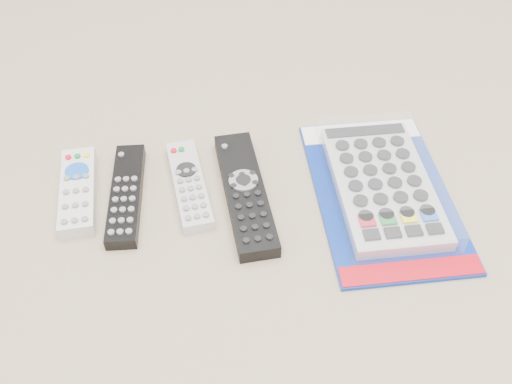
{
  "coord_description": "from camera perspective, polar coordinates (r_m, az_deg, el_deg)",
  "views": [
    {
      "loc": [
        -0.05,
        -0.56,
        0.6
      ],
      "look_at": [
        0.02,
        -0.02,
        0.01
      ],
      "focal_mm": 40.0,
      "sensor_mm": 36.0,
      "label": 1
    }
  ],
  "objects": [
    {
      "name": "remote_slim_black",
      "position": [
        0.83,
        -12.86,
        -0.23
      ],
      "size": [
        0.05,
        0.19,
        0.02
      ],
      "rotation": [
        0.0,
        0.0,
        -0.06
      ],
      "color": "black",
      "rests_on": "ground"
    },
    {
      "name": "remote_large_black",
      "position": [
        0.81,
        -1.09,
        -0.05
      ],
      "size": [
        0.07,
        0.23,
        0.03
      ],
      "rotation": [
        0.0,
        0.0,
        0.05
      ],
      "color": "black",
      "rests_on": "ground"
    },
    {
      "name": "remote_small_grey",
      "position": [
        0.85,
        -17.38,
        0.13
      ],
      "size": [
        0.05,
        0.16,
        0.02
      ],
      "rotation": [
        0.0,
        0.0,
        0.04
      ],
      "color": "silver",
      "rests_on": "ground"
    },
    {
      "name": "remote_silver_dvd",
      "position": [
        0.82,
        -6.7,
        0.76
      ],
      "size": [
        0.06,
        0.17,
        0.02
      ],
      "rotation": [
        0.0,
        0.0,
        0.1
      ],
      "color": "silver",
      "rests_on": "ground"
    },
    {
      "name": "jumbo_remote_packaged",
      "position": [
        0.83,
        12.57,
        0.82
      ],
      "size": [
        0.19,
        0.31,
        0.04
      ],
      "rotation": [
        0.0,
        0.0,
        -0.02
      ],
      "color": "navy",
      "rests_on": "ground"
    }
  ]
}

